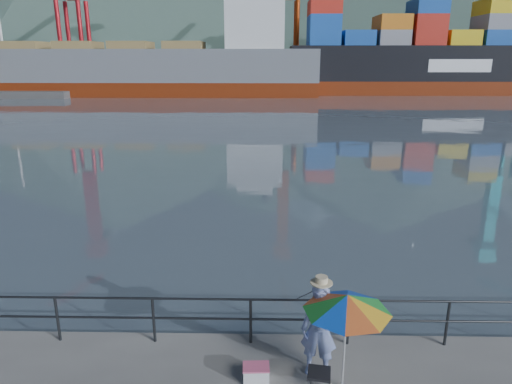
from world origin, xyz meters
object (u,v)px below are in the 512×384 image
Objects in this scene: fisherman at (319,330)px; beach_umbrella at (347,303)px; cooler_bag at (256,374)px; bulk_carrier at (159,68)px; container_ship at (460,57)px.

beach_umbrella is at bearing -28.49° from fisherman.
bulk_carrier reaches higher than cooler_bag.
beach_umbrella reaches higher than cooler_bag.
cooler_bag is (-1.55, 0.15, -1.56)m from beach_umbrella.
bulk_carrier is at bearing -174.89° from container_ship.
beach_umbrella is at bearing -112.99° from container_ship.
cooler_bag is (-1.15, -0.23, -0.79)m from fisherman.
bulk_carrier is 50.14m from container_ship.
container_ship is (31.63, 73.22, 4.97)m from fisherman.
cooler_bag is at bearing 174.37° from beach_umbrella.
fisherman is at bearing 136.41° from beach_umbrella.
container_ship reaches higher than beach_umbrella.
beach_umbrella is (0.40, -0.38, 0.77)m from fisherman.
container_ship is (32.78, 73.44, 5.76)m from cooler_bag.
fisherman is 1.41m from cooler_bag.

